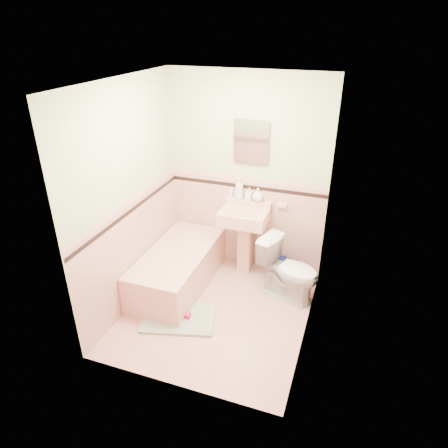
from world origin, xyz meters
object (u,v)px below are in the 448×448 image
(toilet, at_px, (289,270))
(soap_bottle_mid, at_px, (249,194))
(medicine_cabinet, at_px, (251,141))
(bucket, at_px, (277,268))
(soap_bottle_left, at_px, (239,189))
(soap_bottle_right, at_px, (258,195))
(sink, at_px, (244,242))
(bathtub, at_px, (178,269))
(shoe, at_px, (184,315))

(toilet, bearing_deg, soap_bottle_mid, 71.83)
(medicine_cabinet, relative_size, bucket, 1.80)
(soap_bottle_mid, bearing_deg, soap_bottle_left, 180.00)
(bucket, bearing_deg, toilet, -58.14)
(soap_bottle_right, bearing_deg, sink, -122.32)
(sink, bearing_deg, toilet, -24.83)
(toilet, bearing_deg, bathtub, 118.12)
(sink, xyz_separation_m, toilet, (0.65, -0.30, -0.09))
(bathtub, height_order, soap_bottle_right, soap_bottle_right)
(bathtub, xyz_separation_m, bucket, (1.12, 0.58, -0.10))
(soap_bottle_left, bearing_deg, shoe, -99.54)
(sink, bearing_deg, soap_bottle_left, 125.02)
(soap_bottle_mid, bearing_deg, bathtub, -133.90)
(bucket, xyz_separation_m, shoe, (-0.78, -1.16, -0.07))
(soap_bottle_left, bearing_deg, soap_bottle_mid, 0.00)
(medicine_cabinet, xyz_separation_m, soap_bottle_right, (0.11, -0.03, -0.65))
(soap_bottle_left, bearing_deg, medicine_cabinet, 13.38)
(soap_bottle_right, height_order, shoe, soap_bottle_right)
(soap_bottle_mid, bearing_deg, shoe, -105.03)
(sink, height_order, toilet, sink)
(sink, distance_m, bucket, 0.54)
(toilet, distance_m, shoe, 1.32)
(bathtub, bearing_deg, bucket, 27.32)
(soap_bottle_right, relative_size, bucket, 0.67)
(sink, relative_size, toilet, 1.23)
(sink, height_order, shoe, sink)
(soap_bottle_mid, distance_m, shoe, 1.66)
(bathtub, height_order, bucket, bathtub)
(toilet, bearing_deg, bucket, 50.27)
(bathtub, relative_size, toilet, 2.05)
(medicine_cabinet, bearing_deg, bucket, -20.55)
(bathtub, xyz_separation_m, toilet, (1.33, 0.23, 0.14))
(soap_bottle_left, relative_size, shoe, 1.96)
(soap_bottle_left, bearing_deg, bathtub, -127.96)
(soap_bottle_mid, xyz_separation_m, soap_bottle_right, (0.11, 0.00, 0.01))
(soap_bottle_left, distance_m, shoe, 1.67)
(medicine_cabinet, bearing_deg, toilet, -38.11)
(sink, bearing_deg, bucket, 6.09)
(soap_bottle_mid, distance_m, bucket, 1.02)
(sink, xyz_separation_m, bucket, (0.44, 0.05, -0.32))
(soap_bottle_right, height_order, toilet, soap_bottle_right)
(bucket, bearing_deg, shoe, -123.98)
(bathtub, distance_m, soap_bottle_mid, 1.28)
(sink, distance_m, medicine_cabinet, 1.27)
(soap_bottle_right, relative_size, shoe, 1.23)
(bathtub, xyz_separation_m, soap_bottle_left, (0.55, 0.71, 0.88))
(bathtub, bearing_deg, toilet, 9.71)
(medicine_cabinet, distance_m, soap_bottle_mid, 0.65)
(soap_bottle_mid, xyz_separation_m, shoe, (-0.35, -1.29, -0.99))
(medicine_cabinet, xyz_separation_m, soap_bottle_mid, (0.00, -0.03, -0.65))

